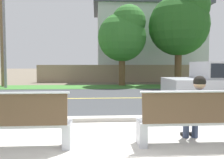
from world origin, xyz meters
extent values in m
plane|color=#665B4C|center=(0.00, 8.00, 0.00)|extent=(140.00, 140.00, 0.00)
cube|color=#B7B2A8|center=(0.00, 0.40, 0.01)|extent=(44.00, 3.60, 0.01)
cube|color=#ADA89E|center=(0.00, 2.35, 0.06)|extent=(44.00, 0.30, 0.11)
cube|color=#383A3D|center=(0.00, 6.50, 0.00)|extent=(52.00, 8.00, 0.01)
cube|color=#E0CC4C|center=(0.00, 6.50, 0.01)|extent=(48.00, 0.14, 0.01)
cube|color=#38702D|center=(0.00, 11.80, 0.01)|extent=(48.00, 2.80, 0.02)
cube|color=silver|center=(-0.66, 0.43, 0.23)|extent=(0.14, 0.40, 0.45)
cube|color=silver|center=(-1.60, 0.43, 0.42)|extent=(2.03, 0.44, 0.05)
cube|color=brown|center=(-1.60, 0.23, 0.71)|extent=(1.95, 0.12, 0.52)
cylinder|color=silver|center=(-1.60, 0.22, 0.99)|extent=(2.03, 0.04, 0.04)
cube|color=silver|center=(0.66, 0.43, 0.23)|extent=(0.14, 0.40, 0.45)
cube|color=silver|center=(1.60, 0.43, 0.42)|extent=(2.03, 0.44, 0.05)
cube|color=brown|center=(1.60, 0.23, 0.71)|extent=(1.95, 0.12, 0.52)
cylinder|color=silver|center=(1.60, 0.22, 0.99)|extent=(2.03, 0.04, 0.04)
cylinder|color=#333D56|center=(1.61, 0.62, 0.51)|extent=(0.15, 0.42, 0.15)
cylinder|color=#333D56|center=(1.79, 0.62, 0.51)|extent=(0.15, 0.42, 0.15)
cylinder|color=#333D56|center=(1.61, 0.81, 0.21)|extent=(0.12, 0.12, 0.43)
cube|color=black|center=(1.61, 0.89, 0.04)|extent=(0.09, 0.24, 0.07)
cylinder|color=#333D56|center=(1.79, 0.81, 0.21)|extent=(0.12, 0.12, 0.43)
cube|color=black|center=(1.79, 0.89, 0.04)|extent=(0.09, 0.24, 0.07)
cube|color=#33599E|center=(1.70, 0.43, 0.71)|extent=(0.34, 0.20, 0.52)
cylinder|color=#33599E|center=(1.48, 0.45, 0.73)|extent=(0.09, 0.09, 0.46)
cylinder|color=#33599E|center=(1.91, 0.45, 0.73)|extent=(0.09, 0.09, 0.46)
sphere|color=tan|center=(1.70, 0.44, 1.10)|extent=(0.21, 0.21, 0.21)
sphere|color=black|center=(1.70, 0.44, 1.14)|extent=(0.22, 0.22, 0.22)
cylinder|color=black|center=(2.77, 3.26, 0.32)|extent=(0.64, 0.18, 0.64)
cylinder|color=black|center=(2.77, 4.94, 0.32)|extent=(0.64, 0.18, 0.64)
cylinder|color=gray|center=(-5.66, 11.40, 3.29)|extent=(0.16, 0.16, 6.57)
cylinder|color=brown|center=(1.62, 12.80, 1.03)|extent=(0.43, 0.43, 2.05)
sphere|color=#2D6B28|center=(1.62, 12.80, 3.29)|extent=(3.29, 3.29, 3.29)
sphere|color=#2D6B28|center=(2.03, 12.56, 4.27)|extent=(2.30, 2.30, 2.30)
cylinder|color=brown|center=(5.48, 12.61, 1.27)|extent=(0.47, 0.47, 2.55)
sphere|color=#23561E|center=(5.48, 12.61, 4.08)|extent=(4.08, 4.08, 4.08)
sphere|color=#23561E|center=(5.99, 12.30, 5.30)|extent=(2.86, 2.86, 2.86)
cylinder|color=brown|center=(-6.14, 12.43, 3.71)|extent=(0.32, 0.32, 7.42)
cube|color=gray|center=(1.71, 15.74, 0.70)|extent=(13.00, 0.36, 1.40)
cube|color=#B7BCC1|center=(4.58, 18.94, 3.19)|extent=(9.09, 6.40, 6.39)
cube|color=#474C56|center=(4.58, 18.94, 6.69)|extent=(9.82, 6.91, 0.60)
cube|color=#232833|center=(2.54, 15.71, 3.51)|extent=(1.10, 0.06, 1.30)
cube|color=#232833|center=(6.63, 15.71, 3.51)|extent=(1.10, 0.06, 1.30)
camera|label=1|loc=(-0.15, -3.80, 1.46)|focal=39.08mm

